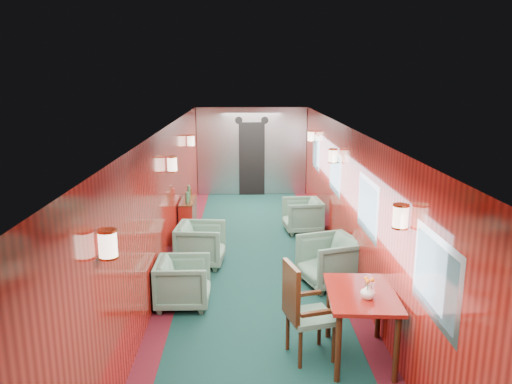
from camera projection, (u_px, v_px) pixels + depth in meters
room at (258, 180)px, 7.79m from camera, size 12.00×12.10×2.40m
bulkhead at (252, 152)px, 13.64m from camera, size 2.98×0.17×2.39m
windows_right at (349, 187)px, 8.11m from camera, size 0.02×8.60×0.80m
wall_sconces at (257, 164)px, 8.30m from camera, size 2.97×7.97×0.25m
dining_table at (361, 303)px, 5.68m from camera, size 0.84×1.15×0.83m
side_chair at (302, 307)px, 5.71m from camera, size 0.63×0.65×1.17m
credenza at (188, 219)px, 9.96m from camera, size 0.29×0.91×1.09m
flower_vase at (368, 291)px, 5.47m from camera, size 0.20×0.20×0.17m
armchair_left_near at (183, 282)px, 7.10m from camera, size 0.76×0.74×0.69m
armchair_left_far at (201, 244)px, 8.64m from camera, size 0.88×0.86×0.74m
armchair_right_near at (330, 261)px, 7.80m from camera, size 1.07×1.05×0.77m
armchair_right_far at (302, 215)px, 10.48m from camera, size 0.84×0.83×0.70m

